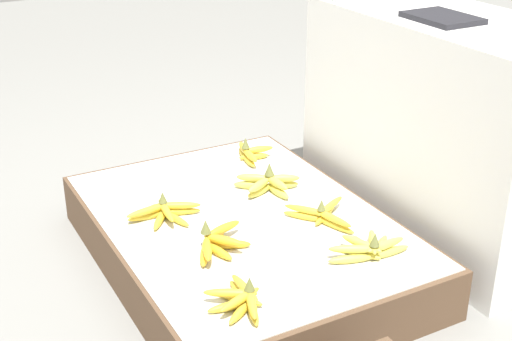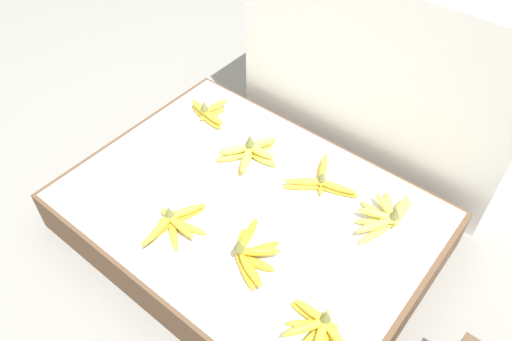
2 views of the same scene
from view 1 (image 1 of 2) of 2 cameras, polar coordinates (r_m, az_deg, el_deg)
The scene contains 11 objects.
ground_plane at distance 2.48m, azimuth -1.07°, elevation -7.40°, with size 10.00×10.00×0.00m, color gray.
display_platform at distance 2.43m, azimuth -1.08°, elevation -5.63°, with size 1.23×0.89×0.18m.
back_vendor_table at distance 2.63m, azimuth 14.76°, elevation 3.37°, with size 1.07×0.49×0.79m.
banana_bunch_front_midleft at distance 2.39m, azimuth -7.34°, elevation -3.29°, with size 0.18×0.26×0.09m.
banana_bunch_front_midright at distance 2.19m, azimuth -3.19°, elevation -5.77°, with size 0.21×0.21×0.10m.
banana_bunch_front_right at distance 1.94m, azimuth -1.13°, elevation -10.25°, with size 0.22×0.16×0.09m.
banana_bunch_middle_left at distance 2.81m, azimuth -0.53°, elevation 1.40°, with size 0.20×0.14×0.10m.
banana_bunch_middle_midleft at distance 2.55m, azimuth 0.95°, elevation -1.05°, with size 0.20×0.23×0.11m.
banana_bunch_middle_midright at distance 2.36m, azimuth 5.34°, elevation -3.52°, with size 0.24×0.23×0.09m.
banana_bunch_middle_right at distance 2.19m, azimuth 9.01°, elevation -6.15°, with size 0.16×0.27×0.09m.
foam_tray_dark at distance 2.45m, azimuth 14.67°, elevation 11.74°, with size 0.23×0.17×0.02m.
Camera 1 is at (1.87, -0.96, 1.31)m, focal length 50.00 mm.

